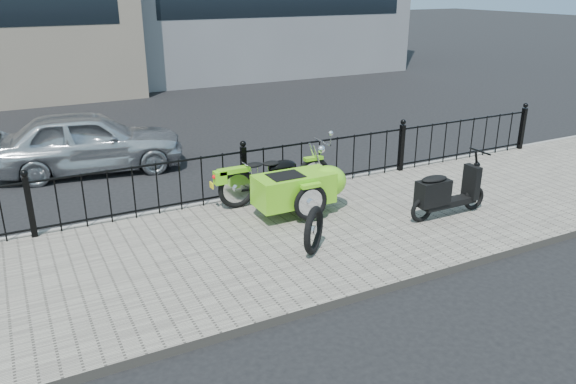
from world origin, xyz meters
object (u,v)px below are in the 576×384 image
motorcycle_sidecar (299,184)px  sedan_car (88,141)px  scooter (445,193)px  spare_tire (314,230)px

motorcycle_sidecar → sedan_car: (-2.73, 4.23, 0.06)m
scooter → motorcycle_sidecar: bearing=146.3°
motorcycle_sidecar → scooter: 2.40m
spare_tire → sedan_car: size_ratio=0.18×
scooter → spare_tire: 2.58m
motorcycle_sidecar → sedan_car: size_ratio=0.59×
spare_tire → sedan_car: 6.11m
motorcycle_sidecar → spare_tire: (-0.57, -1.49, -0.12)m
scooter → sedan_car: bearing=130.4°
motorcycle_sidecar → spare_tire: size_ratio=3.24×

